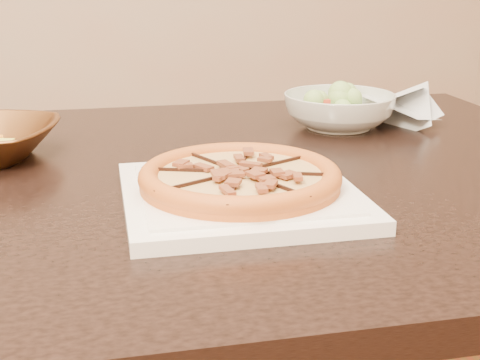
{
  "coord_description": "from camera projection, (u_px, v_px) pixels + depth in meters",
  "views": [
    {
      "loc": [
        -0.18,
        -0.91,
        1.04
      ],
      "look_at": [
        0.06,
        -0.14,
        0.78
      ],
      "focal_mm": 50.0,
      "sensor_mm": 36.0,
      "label": 1
    }
  ],
  "objects": [
    {
      "name": "salad",
      "position": [
        339.0,
        84.0,
        1.22
      ],
      "size": [
        0.09,
        0.1,
        0.04
      ],
      "color": "#99BF61",
      "rests_on": "salad_bowl"
    },
    {
      "name": "cling_film",
      "position": [
        393.0,
        110.0,
        1.28
      ],
      "size": [
        0.21,
        0.19,
        0.05
      ],
      "primitive_type": null,
      "rotation": [
        0.0,
        0.0,
        0.28
      ],
      "color": "silver",
      "rests_on": "dining_table"
    },
    {
      "name": "plate",
      "position": [
        240.0,
        195.0,
        0.85
      ],
      "size": [
        0.32,
        0.32,
        0.02
      ],
      "color": "white",
      "rests_on": "dining_table"
    },
    {
      "name": "pizza",
      "position": [
        240.0,
        177.0,
        0.84
      ],
      "size": [
        0.26,
        0.26,
        0.03
      ],
      "color": "orange",
      "rests_on": "plate"
    },
    {
      "name": "dining_table",
      "position": [
        143.0,
        232.0,
        1.0
      ],
      "size": [
        1.58,
        1.09,
        0.75
      ],
      "color": "black",
      "rests_on": "floor"
    },
    {
      "name": "salad_bowl",
      "position": [
        339.0,
        111.0,
        1.23
      ],
      "size": [
        0.26,
        0.26,
        0.06
      ],
      "primitive_type": "imported",
      "rotation": [
        0.0,
        0.0,
        -0.33
      ],
      "color": "silver",
      "rests_on": "dining_table"
    }
  ]
}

